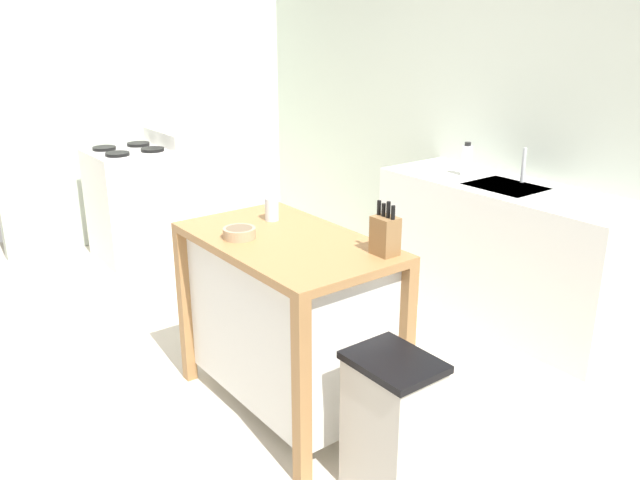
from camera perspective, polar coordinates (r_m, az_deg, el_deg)
ground_plane at (r=3.53m, az=-5.31°, el=-13.08°), size 6.76×6.76×0.00m
wall_back at (r=4.48m, az=17.79°, el=10.90°), size 5.76×0.10×2.60m
wall_left at (r=5.93m, az=-14.78°, el=12.99°), size 0.10×2.69×2.60m
kitchen_island at (r=3.17m, az=-2.89°, el=-6.57°), size 1.11×0.65×0.89m
knife_block at (r=2.81m, az=5.77°, el=0.48°), size 0.11×0.09×0.24m
bowl_stoneware_deep at (r=3.04m, az=-7.13°, el=0.65°), size 0.15×0.15×0.05m
drinking_cup at (r=3.28m, az=-4.28°, el=2.73°), size 0.07×0.07×0.12m
trash_bin at (r=2.71m, az=6.31°, el=-16.13°), size 0.36×0.28×0.63m
sink_counter at (r=4.31m, az=15.71°, el=-1.01°), size 1.68×0.60×0.88m
sink_faucet at (r=4.27m, az=17.52°, el=6.32°), size 0.02×0.02×0.22m
bottle_spray_cleaner at (r=4.36m, az=12.82°, el=6.89°), size 0.07×0.07×0.22m
stove at (r=5.41m, az=-16.11°, el=3.12°), size 0.60×0.60×1.00m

